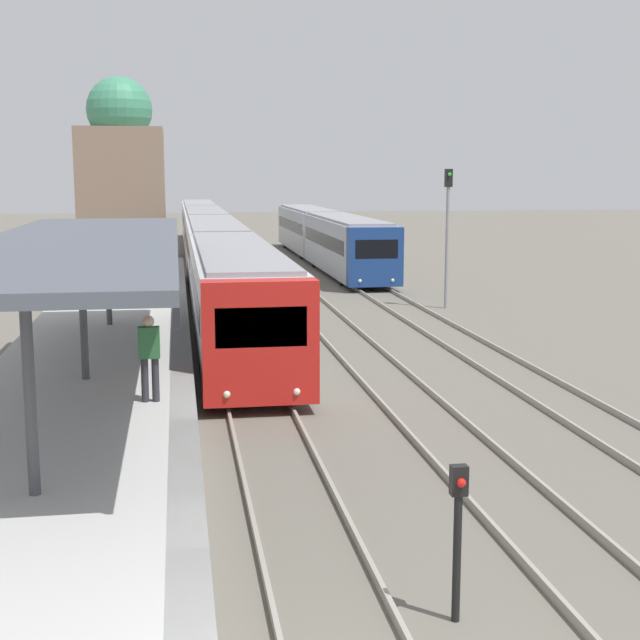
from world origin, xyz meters
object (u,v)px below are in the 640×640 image
(train_far, at_px, (325,235))
(signal_post_near, at_px, (458,526))
(signal_mast_far, at_px, (448,222))
(train_near, at_px, (210,240))
(person_on_platform, at_px, (149,353))

(train_far, xyz_separation_m, signal_post_near, (-5.62, -43.33, -0.50))
(signal_mast_far, bearing_deg, train_near, 120.69)
(train_far, relative_size, signal_post_near, 14.41)
(person_on_platform, height_order, train_near, train_near)
(train_near, height_order, train_far, train_near)
(signal_post_near, distance_m, signal_mast_far, 25.59)
(train_near, xyz_separation_m, train_far, (7.06, 4.10, -0.04))
(person_on_platform, xyz_separation_m, signal_mast_far, (11.12, 17.15, 1.47))
(train_far, bearing_deg, signal_post_near, -97.39)
(signal_post_near, bearing_deg, train_near, 92.10)
(person_on_platform, xyz_separation_m, train_near, (2.32, 31.98, -0.21))
(train_far, xyz_separation_m, signal_mast_far, (1.74, -18.92, 1.73))
(train_near, distance_m, signal_mast_far, 17.32)
(signal_post_near, height_order, signal_mast_far, signal_mast_far)
(person_on_platform, relative_size, signal_mast_far, 0.30)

